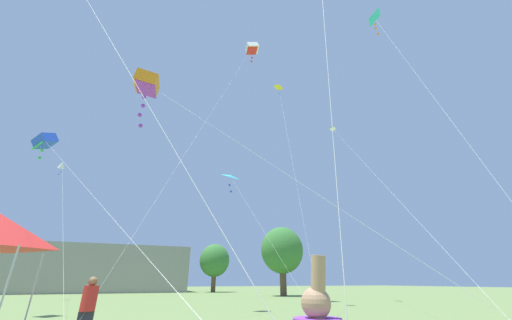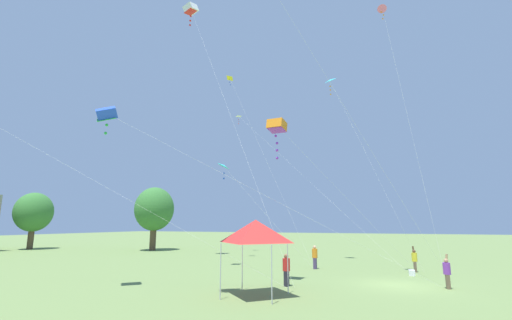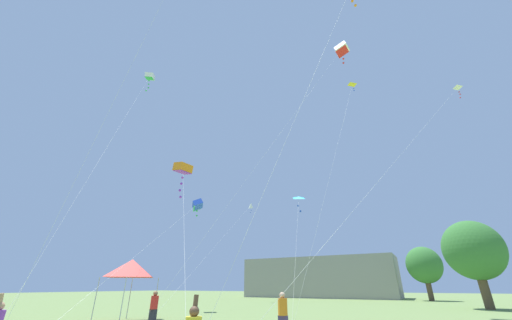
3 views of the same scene
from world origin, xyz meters
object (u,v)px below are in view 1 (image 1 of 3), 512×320
(person_red_shirt, at_px, (88,307))
(kite_white_diamond_0, at_px, (62,165))
(kite_yellow_delta_6, at_px, (279,89))
(kite_blue_box_2, at_px, (45,141))
(kite_white_delta_3, at_px, (334,130))
(kite_cyan_delta_9, at_px, (374,18))
(kite_cyan_delta_1, at_px, (231,177))
(person_orange_shirt, at_px, (318,300))
(kite_orange_box_8, at_px, (147,85))
(kite_white_box_4, at_px, (252,48))

(person_red_shirt, bearing_deg, kite_white_diamond_0, -81.10)
(person_red_shirt, distance_m, kite_yellow_delta_6, 23.42)
(kite_blue_box_2, bearing_deg, kite_white_delta_3, 5.78)
(kite_yellow_delta_6, xyz_separation_m, kite_cyan_delta_9, (1.88, -10.43, -1.01))
(kite_yellow_delta_6, distance_m, kite_cyan_delta_9, 10.65)
(kite_blue_box_2, distance_m, kite_cyan_delta_9, 22.92)
(kite_cyan_delta_9, bearing_deg, kite_cyan_delta_1, 129.77)
(person_orange_shirt, distance_m, kite_white_delta_3, 23.03)
(person_orange_shirt, xyz_separation_m, kite_orange_box_8, (-7.71, 0.59, 8.77))
(person_orange_shirt, relative_size, kite_white_box_4, 0.06)
(kite_blue_box_2, height_order, kite_white_delta_3, kite_white_delta_3)
(kite_cyan_delta_1, relative_size, kite_white_box_4, 0.31)
(person_orange_shirt, bearing_deg, person_red_shirt, 74.32)
(kite_white_diamond_0, xyz_separation_m, kite_white_box_4, (18.85, -11.14, 14.23))
(person_orange_shirt, distance_m, person_red_shirt, 8.16)
(person_red_shirt, xyz_separation_m, kite_yellow_delta_6, (11.72, 9.44, 17.94))
(kite_white_box_4, height_order, kite_cyan_delta_9, kite_white_box_4)
(person_red_shirt, height_order, kite_yellow_delta_6, kite_yellow_delta_6)
(kite_white_box_4, bearing_deg, kite_yellow_delta_6, -78.60)
(kite_blue_box_2, bearing_deg, person_red_shirt, -60.23)
(kite_white_diamond_0, height_order, kite_white_delta_3, kite_white_delta_3)
(kite_white_box_4, relative_size, kite_orange_box_8, 2.83)
(kite_white_box_4, xyz_separation_m, kite_cyan_delta_9, (2.86, -15.28, -10.24))
(kite_orange_box_8, bearing_deg, kite_cyan_delta_1, 48.16)
(kite_orange_box_8, bearing_deg, kite_white_box_4, 53.04)
(kite_cyan_delta_1, bearing_deg, kite_yellow_delta_6, 21.14)
(person_orange_shirt, height_order, kite_white_delta_3, kite_white_delta_3)
(person_red_shirt, bearing_deg, kite_orange_box_8, -135.05)
(kite_yellow_delta_6, bearing_deg, kite_cyan_delta_1, -158.86)
(kite_white_diamond_0, xyz_separation_m, kite_cyan_delta_9, (21.71, -26.42, 3.99))
(kite_blue_box_2, height_order, kite_orange_box_8, kite_blue_box_2)
(kite_yellow_delta_6, xyz_separation_m, kite_orange_box_8, (-11.26, -8.82, -9.17))
(kite_blue_box_2, bearing_deg, kite_white_diamond_0, 99.91)
(person_red_shirt, distance_m, kite_cyan_delta_9, 21.74)
(kite_white_box_4, bearing_deg, kite_cyan_delta_9, -79.39)
(kite_white_diamond_0, relative_size, kite_cyan_delta_1, 2.94)
(person_red_shirt, height_order, kite_white_box_4, kite_white_box_4)
(person_red_shirt, height_order, kite_white_diamond_0, kite_white_diamond_0)
(kite_white_diamond_0, distance_m, kite_orange_box_8, 26.57)
(kite_blue_box_2, xyz_separation_m, kite_white_box_4, (16.02, 5.07, 18.27))
(person_orange_shirt, relative_size, person_red_shirt, 1.00)
(person_red_shirt, height_order, kite_blue_box_2, kite_blue_box_2)
(kite_yellow_delta_6, bearing_deg, kite_white_diamond_0, 141.12)
(person_red_shirt, bearing_deg, kite_cyan_delta_9, 167.07)
(kite_white_delta_3, bearing_deg, kite_blue_box_2, -174.22)
(person_orange_shirt, distance_m, kite_white_box_4, 30.79)
(kite_white_delta_3, relative_size, kite_yellow_delta_6, 0.99)
(kite_blue_box_2, distance_m, kite_white_delta_3, 26.03)
(kite_orange_box_8, distance_m, kite_cyan_delta_9, 15.55)
(kite_white_delta_3, bearing_deg, kite_cyan_delta_9, -115.13)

